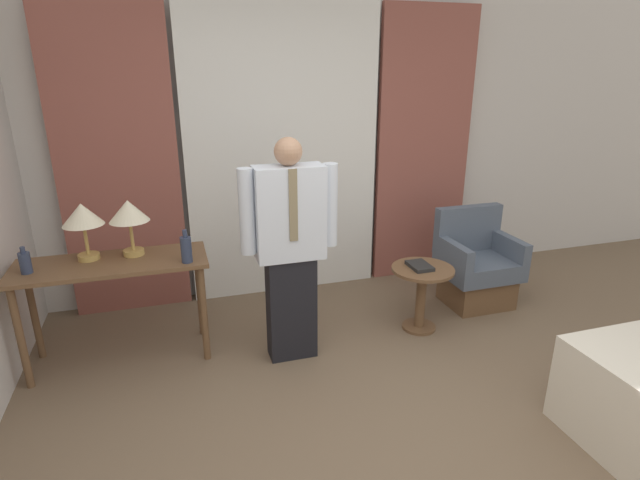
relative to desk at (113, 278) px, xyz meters
name	(u,v)px	position (x,y,z in m)	size (l,w,h in m)	color
wall_back	(281,147)	(1.45, 0.98, 0.70)	(10.00, 0.06, 2.70)	beige
curtain_sheer_center	(284,156)	(1.45, 0.85, 0.64)	(1.74, 0.06, 2.58)	white
curtain_drape_left	(118,164)	(0.06, 0.85, 0.64)	(0.96, 0.06, 2.58)	brown
curtain_drape_right	(423,148)	(2.83, 0.85, 0.64)	(0.96, 0.06, 2.58)	brown
desk	(113,278)	(0.00, 0.00, 0.00)	(1.29, 0.50, 0.76)	brown
table_lamp_left	(82,217)	(-0.15, 0.10, 0.43)	(0.27, 0.27, 0.40)	tan
table_lamp_right	(129,214)	(0.15, 0.10, 0.43)	(0.27, 0.27, 0.40)	tan
bottle_near_edge	(25,262)	(-0.51, -0.05, 0.19)	(0.07, 0.07, 0.18)	#2D3851
bottle_by_lamp	(186,249)	(0.51, -0.16, 0.22)	(0.08, 0.08, 0.23)	#2D3851
person	(290,245)	(1.20, -0.32, 0.22)	(0.68, 0.22, 1.61)	black
armchair	(476,268)	(3.00, 0.04, -0.32)	(0.64, 0.55, 0.86)	brown
side_table	(422,288)	(2.29, -0.25, -0.28)	(0.50, 0.50, 0.54)	brown
book	(420,266)	(2.27, -0.24, -0.09)	(0.15, 0.22, 0.03)	black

